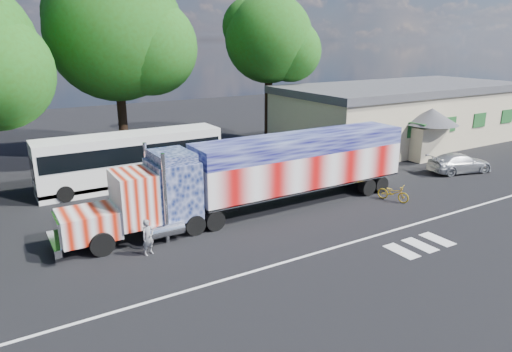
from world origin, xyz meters
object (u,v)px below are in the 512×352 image
coach_bus (132,159)px  woman (148,237)px  semi_truck (265,172)px  parked_car (459,163)px  bicycle (393,193)px  tree_n_mid (118,33)px  tree_ne_a (270,39)px

coach_bus → woman: bearing=-103.1°
semi_truck → parked_car: 15.72m
bicycle → tree_n_mid: (-10.10, 18.49, 8.96)m
bicycle → tree_ne_a: bearing=59.5°
coach_bus → bicycle: 16.14m
parked_car → woman: size_ratio=2.88×
coach_bus → tree_n_mid: bearing=76.5°
tree_ne_a → coach_bus: bearing=-154.4°
woman → tree_n_mid: tree_n_mid is taller
parked_car → bicycle: size_ratio=2.48×
parked_car → semi_truck: bearing=101.4°
woman → tree_ne_a: (17.39, 17.38, 8.18)m
woman → tree_ne_a: bearing=26.5°
semi_truck → coach_bus: 9.53m
coach_bus → bicycle: coach_bus is taller
semi_truck → bicycle: 7.75m
woman → tree_ne_a: size_ratio=0.12×
semi_truck → parked_car: bearing=-2.8°
tree_ne_a → tree_n_mid: (-13.17, 0.53, 0.47)m
woman → bicycle: bearing=-20.8°
bicycle → tree_n_mid: 22.90m
semi_truck → woman: 7.60m
semi_truck → parked_car: size_ratio=4.28×
semi_truck → tree_ne_a: (10.18, 15.39, 6.81)m
semi_truck → tree_n_mid: 17.76m
tree_ne_a → tree_n_mid: tree_n_mid is taller
coach_bus → tree_n_mid: size_ratio=0.79×
tree_n_mid → tree_ne_a: bearing=-2.3°
coach_bus → parked_car: size_ratio=2.48×
bicycle → coach_bus: bearing=117.2°
semi_truck → tree_n_mid: (-2.99, 15.92, 7.28)m
woman → tree_ne_a: tree_ne_a is taller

